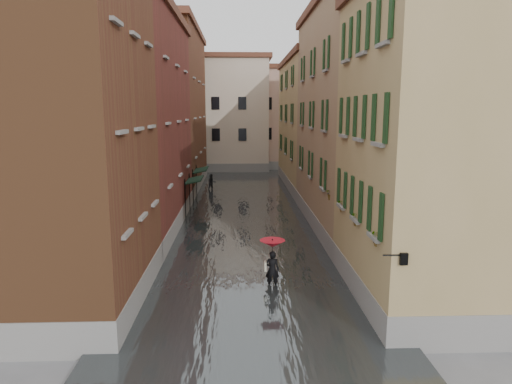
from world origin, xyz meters
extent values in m
plane|color=slate|center=(0.00, 0.00, 0.00)|extent=(120.00, 120.00, 0.00)
cube|color=#404547|center=(0.00, 13.00, 0.10)|extent=(10.00, 60.00, 0.20)
cube|color=brown|center=(-7.00, -2.00, 6.50)|extent=(6.00, 8.00, 13.00)
cube|color=maroon|center=(-7.00, 9.00, 6.25)|extent=(6.00, 14.00, 12.50)
cube|color=brown|center=(-7.00, 24.00, 7.00)|extent=(6.00, 16.00, 14.00)
cube|color=#9D8551|center=(7.00, -2.00, 5.75)|extent=(6.00, 8.00, 11.50)
cube|color=#96785B|center=(7.00, 9.00, 6.50)|extent=(6.00, 14.00, 13.00)
cube|color=#9D8551|center=(7.00, 24.00, 5.75)|extent=(6.00, 16.00, 11.50)
cube|color=beige|center=(-3.00, 38.00, 6.50)|extent=(12.00, 9.00, 13.00)
cube|color=tan|center=(6.00, 40.00, 6.00)|extent=(10.00, 9.00, 12.00)
cube|color=black|center=(-3.45, 12.41, 2.55)|extent=(1.09, 2.68, 0.31)
cylinder|color=black|center=(-3.95, 11.07, 1.40)|extent=(0.06, 0.06, 2.80)
cylinder|color=black|center=(-3.95, 13.75, 1.40)|extent=(0.06, 0.06, 2.80)
cube|color=black|center=(-3.45, 17.64, 2.55)|extent=(1.09, 2.92, 0.31)
cylinder|color=black|center=(-3.95, 16.18, 1.40)|extent=(0.06, 0.06, 2.80)
cylinder|color=black|center=(-3.95, 19.10, 1.40)|extent=(0.06, 0.06, 2.80)
cylinder|color=black|center=(4.05, -6.00, 3.10)|extent=(0.60, 0.05, 0.05)
cube|color=black|center=(4.35, -6.00, 3.00)|extent=(0.22, 0.22, 0.35)
cube|color=beige|center=(4.35, -6.00, 3.00)|extent=(0.14, 0.14, 0.24)
cube|color=brown|center=(4.12, -4.47, 3.15)|extent=(0.22, 0.85, 0.18)
imported|color=#265926|center=(4.12, -4.47, 3.57)|extent=(0.59, 0.51, 0.66)
cube|color=brown|center=(4.12, -1.87, 3.15)|extent=(0.22, 0.85, 0.18)
imported|color=#265926|center=(4.12, -1.87, 3.57)|extent=(0.59, 0.51, 0.66)
cube|color=brown|center=(4.12, 0.59, 3.15)|extent=(0.22, 0.85, 0.18)
imported|color=#265926|center=(4.12, 0.59, 3.57)|extent=(0.59, 0.51, 0.66)
cube|color=brown|center=(4.12, 3.19, 3.15)|extent=(0.22, 0.85, 0.18)
imported|color=#265926|center=(4.12, 3.19, 3.57)|extent=(0.59, 0.51, 0.66)
imported|color=black|center=(0.94, -0.76, 0.80)|extent=(0.63, 0.47, 1.60)
cube|color=beige|center=(0.66, -0.71, 0.95)|extent=(0.08, 0.30, 0.38)
cylinder|color=black|center=(0.94, -0.76, 1.35)|extent=(0.02, 0.02, 1.00)
cone|color=#B40C1A|center=(0.94, -0.76, 1.92)|extent=(1.06, 1.06, 0.28)
imported|color=black|center=(-2.88, 22.11, 0.79)|extent=(0.92, 0.81, 1.58)
camera|label=1|loc=(-0.38, -18.49, 7.23)|focal=32.00mm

